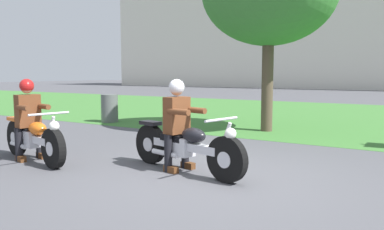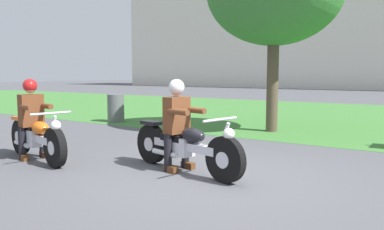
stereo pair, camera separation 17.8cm
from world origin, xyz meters
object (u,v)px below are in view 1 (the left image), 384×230
at_px(motorcycle_follow, 33,139).
at_px(trash_can, 110,108).
at_px(rider_lead, 178,117).
at_px(rider_follow, 28,113).
at_px(motorcycle_lead, 185,146).

distance_m(motorcycle_follow, trash_can, 5.33).
bearing_deg(rider_lead, rider_follow, -151.11).
relative_size(rider_lead, motorcycle_follow, 0.68).
relative_size(motorcycle_follow, trash_can, 2.43).
bearing_deg(motorcycle_follow, rider_lead, 30.77).
bearing_deg(motorcycle_lead, rider_lead, 179.18).
height_order(rider_follow, trash_can, rider_follow).
xyz_separation_m(motorcycle_lead, motorcycle_follow, (-2.59, -0.74, -0.00)).
distance_m(rider_lead, motorcycle_follow, 2.58).
xyz_separation_m(motorcycle_lead, rider_follow, (-2.75, -0.70, 0.42)).
bearing_deg(trash_can, motorcycle_lead, -36.41).
bearing_deg(motorcycle_follow, rider_follow, 179.16).
distance_m(rider_follow, trash_can, 5.23).
bearing_deg(rider_lead, motorcycle_follow, -149.23).
bearing_deg(rider_follow, motorcycle_lead, 27.20).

